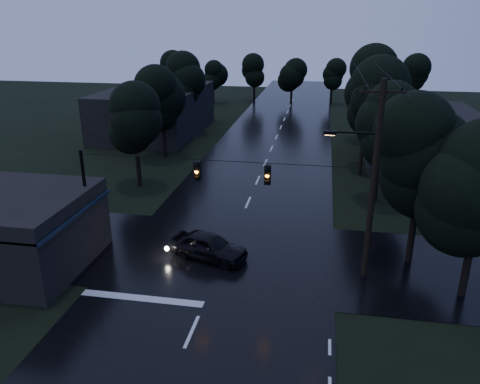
% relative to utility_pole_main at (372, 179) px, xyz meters
% --- Properties ---
extents(main_road, '(12.00, 120.00, 0.02)m').
position_rel_utility_pole_main_xyz_m(main_road, '(-7.41, 19.00, -5.26)').
color(main_road, black).
rests_on(main_road, ground).
extents(cross_street, '(60.00, 9.00, 0.02)m').
position_rel_utility_pole_main_xyz_m(cross_street, '(-7.41, 1.00, -5.26)').
color(cross_street, black).
rests_on(cross_street, ground).
extents(building_far_right, '(10.00, 14.00, 4.40)m').
position_rel_utility_pole_main_xyz_m(building_far_right, '(6.59, 23.00, -3.06)').
color(building_far_right, black).
rests_on(building_far_right, ground).
extents(building_far_left, '(10.00, 16.00, 5.00)m').
position_rel_utility_pole_main_xyz_m(building_far_left, '(-21.41, 29.00, -2.76)').
color(building_far_left, black).
rests_on(building_far_left, ground).
extents(utility_pole_main, '(3.50, 0.30, 10.00)m').
position_rel_utility_pole_main_xyz_m(utility_pole_main, '(0.00, 0.00, 0.00)').
color(utility_pole_main, black).
rests_on(utility_pole_main, ground).
extents(utility_pole_far, '(2.00, 0.30, 7.50)m').
position_rel_utility_pole_main_xyz_m(utility_pole_far, '(0.89, 17.00, -1.38)').
color(utility_pole_far, black).
rests_on(utility_pole_far, ground).
extents(anchor_pole_left, '(0.18, 0.18, 6.00)m').
position_rel_utility_pole_main_xyz_m(anchor_pole_left, '(-14.91, 0.00, -2.26)').
color(anchor_pole_left, black).
rests_on(anchor_pole_left, ground).
extents(span_signals, '(15.00, 0.37, 1.12)m').
position_rel_utility_pole_main_xyz_m(span_signals, '(-6.85, -0.01, -0.01)').
color(span_signals, black).
rests_on(span_signals, ground).
extents(tree_corner_near, '(4.48, 4.48, 9.44)m').
position_rel_utility_pole_main_xyz_m(tree_corner_near, '(2.59, 2.00, 0.74)').
color(tree_corner_near, black).
rests_on(tree_corner_near, ground).
extents(tree_left_a, '(3.92, 3.92, 8.26)m').
position_rel_utility_pole_main_xyz_m(tree_left_a, '(-16.41, 11.00, -0.02)').
color(tree_left_a, black).
rests_on(tree_left_a, ground).
extents(tree_left_b, '(4.20, 4.20, 8.85)m').
position_rel_utility_pole_main_xyz_m(tree_left_b, '(-17.01, 19.00, 0.36)').
color(tree_left_b, black).
rests_on(tree_left_b, ground).
extents(tree_left_c, '(4.48, 4.48, 9.44)m').
position_rel_utility_pole_main_xyz_m(tree_left_c, '(-17.61, 29.00, 0.74)').
color(tree_left_c, black).
rests_on(tree_left_c, ground).
extents(tree_right_a, '(4.20, 4.20, 8.85)m').
position_rel_utility_pole_main_xyz_m(tree_right_a, '(1.59, 11.00, 0.36)').
color(tree_right_a, black).
rests_on(tree_right_a, ground).
extents(tree_right_b, '(4.48, 4.48, 9.44)m').
position_rel_utility_pole_main_xyz_m(tree_right_b, '(2.19, 19.00, 0.74)').
color(tree_right_b, black).
rests_on(tree_right_b, ground).
extents(tree_right_c, '(4.76, 4.76, 10.03)m').
position_rel_utility_pole_main_xyz_m(tree_right_c, '(2.79, 29.00, 1.11)').
color(tree_right_c, black).
rests_on(tree_right_c, ground).
extents(car, '(4.68, 2.88, 1.49)m').
position_rel_utility_pole_main_xyz_m(car, '(-8.24, 0.47, -4.51)').
color(car, black).
rests_on(car, ground).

